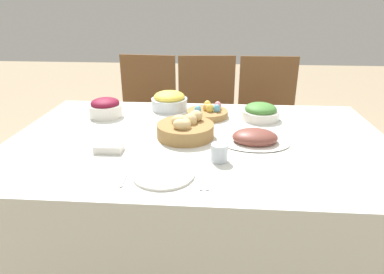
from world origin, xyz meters
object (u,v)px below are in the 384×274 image
object	(u,v)px
chair_far_center	(206,118)
ham_platter	(255,138)
beet_salad_bowl	(106,108)
butter_dish	(109,148)
chair_far_right	(267,120)
spoon	(209,177)
drinking_cup	(219,153)
dinner_plate	(163,174)
green_salad_bowl	(260,112)
egg_basket	(208,112)
chair_far_left	(145,117)
fork	(126,174)
bread_basket	(185,128)
pineapple_bowl	(169,101)
knife	(201,176)

from	to	relation	value
chair_far_center	ham_platter	xyz separation A→B (m)	(0.25, -0.95, 0.24)
chair_far_center	beet_salad_bowl	distance (m)	0.87
chair_far_center	butter_dish	xyz separation A→B (m)	(-0.38, -1.09, 0.23)
butter_dish	chair_far_right	bearing A→B (deg)	52.64
spoon	drinking_cup	world-z (taller)	drinking_cup
dinner_plate	butter_dish	distance (m)	0.33
green_salad_bowl	dinner_plate	bearing A→B (deg)	-122.47
egg_basket	beet_salad_bowl	xyz separation A→B (m)	(-0.57, -0.04, 0.02)
chair_far_right	drinking_cup	bearing A→B (deg)	-108.17
chair_far_left	fork	distance (m)	1.32
fork	drinking_cup	world-z (taller)	drinking_cup
bread_basket	pineapple_bowl	distance (m)	0.45
chair_far_center	egg_basket	size ratio (longest dim) A/B	4.14
spoon	butter_dish	bearing A→B (deg)	158.31
pineapple_bowl	chair_far_left	bearing A→B (deg)	118.20
chair_far_left	bread_basket	bearing A→B (deg)	-61.89
beet_salad_bowl	ham_platter	bearing A→B (deg)	-22.47
chair_far_right	pineapple_bowl	bearing A→B (deg)	-145.00
green_salad_bowl	spoon	distance (m)	0.72
chair_far_right	green_salad_bowl	xyz separation A→B (m)	(-0.14, -0.61, 0.25)
beet_salad_bowl	pineapple_bowl	bearing A→B (deg)	25.09
green_salad_bowl	pineapple_bowl	world-z (taller)	pineapple_bowl
chair_far_center	egg_basket	distance (m)	0.64
chair_far_right	ham_platter	xyz separation A→B (m)	(-0.20, -0.95, 0.24)
drinking_cup	chair_far_right	bearing A→B (deg)	72.64
chair_far_left	pineapple_bowl	bearing A→B (deg)	-56.90
beet_salad_bowl	egg_basket	bearing A→B (deg)	3.67
chair_far_right	beet_salad_bowl	size ratio (longest dim) A/B	5.18
egg_basket	dinner_plate	size ratio (longest dim) A/B	0.99
beet_salad_bowl	butter_dish	size ratio (longest dim) A/B	1.56
chair_far_right	beet_salad_bowl	bearing A→B (deg)	-148.37
dinner_plate	butter_dish	xyz separation A→B (m)	(-0.27, 0.20, 0.01)
egg_basket	ham_platter	distance (m)	0.43
chair_far_center	green_salad_bowl	bearing A→B (deg)	-66.65
pineapple_bowl	dinner_plate	bearing A→B (deg)	-83.85
drinking_cup	knife	bearing A→B (deg)	-115.13
chair_far_center	chair_far_left	world-z (taller)	same
chair_far_center	ham_platter	world-z (taller)	chair_far_center
ham_platter	pineapple_bowl	size ratio (longest dim) A/B	1.48
pineapple_bowl	dinner_plate	distance (m)	0.82
bread_basket	egg_basket	world-z (taller)	bread_basket
bread_basket	spoon	xyz separation A→B (m)	(0.12, -0.38, -0.04)
dinner_plate	green_salad_bowl	bearing A→B (deg)	57.53
chair_far_left	ham_platter	xyz separation A→B (m)	(0.71, -0.95, 0.24)
pineapple_bowl	knife	distance (m)	0.85
spoon	knife	bearing A→B (deg)	-177.18
chair_far_right	drinking_cup	world-z (taller)	chair_far_right
beet_salad_bowl	chair_far_center	bearing A→B (deg)	49.46
chair_far_left	dinner_plate	size ratio (longest dim) A/B	4.10
egg_basket	green_salad_bowl	world-z (taller)	green_salad_bowl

